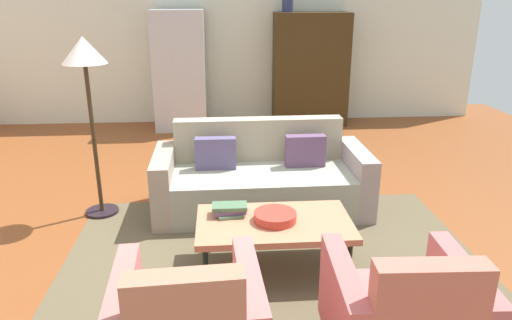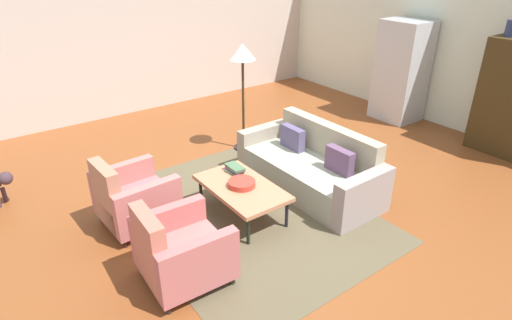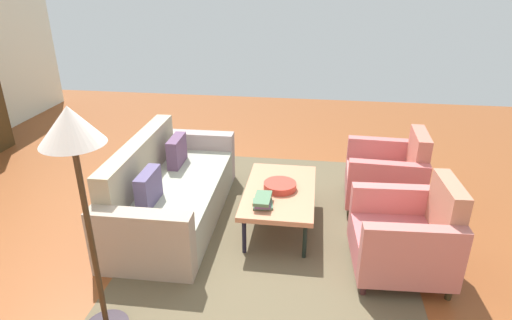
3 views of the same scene
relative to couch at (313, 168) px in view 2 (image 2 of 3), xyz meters
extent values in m
plane|color=brown|center=(-0.21, -0.59, -0.29)|extent=(10.09, 10.09, 0.00)
cube|color=silver|center=(-0.21, 3.61, 1.11)|extent=(8.41, 0.12, 2.80)
cube|color=beige|center=(-4.41, -0.59, 1.11)|extent=(0.12, 8.40, 2.80)
cube|color=brown|center=(0.00, -1.14, -0.28)|extent=(3.40, 2.60, 0.01)
cube|color=gray|center=(0.00, -0.09, -0.08)|extent=(1.75, 0.92, 0.42)
cube|color=tan|center=(0.00, 0.27, 0.14)|extent=(1.74, 0.20, 0.86)
cube|color=gray|center=(0.96, -0.08, 0.02)|extent=(0.19, 0.90, 0.62)
cube|color=gray|center=(-0.96, -0.10, 0.02)|extent=(0.19, 0.90, 0.62)
cube|color=#5E425F|center=(0.45, 0.02, 0.29)|extent=(0.40, 0.13, 0.32)
cube|color=#544A6F|center=(-0.45, 0.01, 0.29)|extent=(0.40, 0.12, 0.32)
cylinder|color=black|center=(-0.53, -0.91, -0.11)|extent=(0.04, 0.04, 0.37)
cylinder|color=black|center=(0.53, -0.91, -0.11)|extent=(0.04, 0.04, 0.37)
cylinder|color=black|center=(-0.53, -1.47, -0.11)|extent=(0.04, 0.04, 0.37)
cylinder|color=black|center=(0.53, -1.47, -0.11)|extent=(0.04, 0.04, 0.37)
cube|color=#BA7654|center=(0.00, -1.19, 0.10)|extent=(1.20, 0.70, 0.05)
cylinder|color=#391C1D|center=(-0.96, -1.97, -0.24)|extent=(0.05, 0.05, 0.10)
cylinder|color=#312811|center=(-0.28, -1.93, -0.24)|extent=(0.05, 0.05, 0.10)
cylinder|color=#322815|center=(-0.92, -2.64, -0.24)|extent=(0.05, 0.05, 0.10)
cylinder|color=#341B14|center=(-0.24, -2.61, -0.24)|extent=(0.05, 0.05, 0.10)
cube|color=#C06266|center=(-0.60, -2.29, -0.04)|extent=(0.60, 0.83, 0.30)
cube|color=#B4755B|center=(-0.58, -2.62, 0.20)|extent=(0.57, 0.17, 0.78)
cube|color=#B56A63|center=(-0.94, -2.30, 0.09)|extent=(0.16, 0.81, 0.56)
cube|color=#C26A67|center=(-0.26, -2.27, 0.09)|extent=(0.16, 0.81, 0.56)
cylinder|color=#2C2B12|center=(0.28, -1.93, -0.24)|extent=(0.05, 0.05, 0.10)
cylinder|color=#312A20|center=(0.96, -1.96, -0.24)|extent=(0.05, 0.05, 0.10)
cylinder|color=#371A1D|center=(0.25, -2.61, -0.24)|extent=(0.05, 0.05, 0.10)
cylinder|color=#302320|center=(0.93, -2.64, -0.24)|extent=(0.05, 0.05, 0.10)
cube|color=#B56966|center=(0.60, -2.29, -0.04)|extent=(0.59, 0.82, 0.30)
cube|color=#BE6A59|center=(0.59, -2.62, 0.20)|extent=(0.57, 0.16, 0.78)
cube|color=#C6615E|center=(0.26, -2.27, 0.09)|extent=(0.15, 0.80, 0.56)
cube|color=#B56261|center=(0.94, -2.30, 0.09)|extent=(0.15, 0.80, 0.56)
cylinder|color=#B4372A|center=(0.01, -1.19, 0.16)|extent=(0.33, 0.33, 0.07)
cube|color=#507353|center=(-0.34, -1.05, 0.14)|extent=(0.23, 0.22, 0.02)
cube|color=#5E446D|center=(-0.34, -1.05, 0.17)|extent=(0.26, 0.17, 0.03)
cube|color=#466949|center=(-0.34, -1.05, 0.20)|extent=(0.28, 0.15, 0.03)
cube|color=black|center=(0.80, 3.51, 0.61)|extent=(0.56, 0.01, 1.51)
cylinder|color=navy|center=(0.70, 3.26, 1.63)|extent=(0.18, 0.18, 0.24)
cube|color=#B7BABF|center=(-1.01, 3.16, 0.64)|extent=(0.80, 0.70, 1.85)
cylinder|color=#99999E|center=(-0.96, 3.53, 0.73)|extent=(0.02, 0.02, 0.70)
cylinder|color=black|center=(-1.60, -0.05, -0.27)|extent=(0.32, 0.32, 0.03)
cylinder|color=#362716|center=(-1.60, -0.05, 0.47)|extent=(0.04, 0.04, 1.45)
cone|color=silver|center=(-1.60, -0.05, 1.31)|extent=(0.40, 0.40, 0.24)
cylinder|color=#44303A|center=(-2.10, -3.53, -0.19)|extent=(0.06, 0.06, 0.20)
sphere|color=#44303A|center=(-1.96, -3.46, 0.10)|extent=(0.17, 0.17, 0.17)
camera|label=1|loc=(-0.40, -4.49, 1.79)|focal=33.52mm
camera|label=2|loc=(3.70, -3.68, 2.72)|focal=29.80mm
camera|label=3|loc=(-3.86, -1.48, 2.16)|focal=30.32mm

